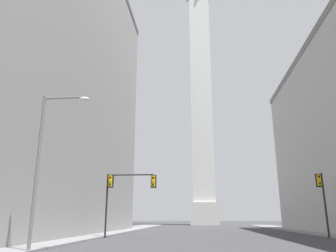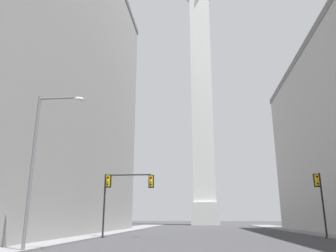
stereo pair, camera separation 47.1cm
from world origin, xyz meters
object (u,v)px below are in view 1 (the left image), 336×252
at_px(obelisk, 201,96).
at_px(street_lamp, 46,153).
at_px(traffic_light_mid_right, 322,195).
at_px(traffic_light_mid_left, 123,188).

relative_size(obelisk, street_lamp, 8.20).
bearing_deg(traffic_light_mid_right, traffic_light_mid_left, -177.23).
height_order(traffic_light_mid_right, traffic_light_mid_left, traffic_light_mid_left).
distance_m(obelisk, traffic_light_mid_left, 67.36).
bearing_deg(traffic_light_mid_right, obelisk, 100.56).
xyz_separation_m(obelisk, street_lamp, (-10.62, -72.92, -31.24)).
relative_size(obelisk, traffic_light_mid_right, 12.36).
bearing_deg(street_lamp, obelisk, 81.71).
height_order(obelisk, traffic_light_mid_left, obelisk).
bearing_deg(traffic_light_mid_left, obelisk, 81.19).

